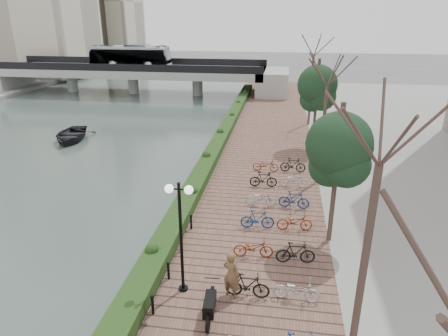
% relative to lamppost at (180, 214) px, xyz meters
% --- Properties ---
extents(river_water, '(30.00, 130.00, 0.02)m').
position_rel_lamppost_xyz_m(river_water, '(-17.13, 20.55, -3.75)').
color(river_water, '#43544D').
rests_on(river_water, ground).
extents(promenade, '(8.00, 75.00, 0.50)m').
position_rel_lamppost_xyz_m(promenade, '(1.87, 13.05, -3.51)').
color(promenade, brown).
rests_on(promenade, ground).
extents(hedge, '(1.10, 56.00, 0.60)m').
position_rel_lamppost_xyz_m(hedge, '(-1.53, 15.55, -2.96)').
color(hedge, '#183A15').
rests_on(hedge, promenade).
extents(chain_fence, '(0.10, 14.10, 0.70)m').
position_rel_lamppost_xyz_m(chain_fence, '(-0.73, -2.45, -2.91)').
color(chain_fence, black).
rests_on(chain_fence, promenade).
extents(lamppost, '(1.02, 0.32, 4.47)m').
position_rel_lamppost_xyz_m(lamppost, '(0.00, 0.00, 0.00)').
color(lamppost, black).
rests_on(lamppost, promenade).
extents(motorcycle, '(0.67, 1.77, 1.08)m').
position_rel_lamppost_xyz_m(motorcycle, '(1.28, -1.26, -2.72)').
color(motorcycle, black).
rests_on(motorcycle, promenade).
extents(pedestrian, '(0.82, 0.70, 1.89)m').
position_rel_lamppost_xyz_m(pedestrian, '(1.87, -0.07, -2.31)').
color(pedestrian, brown).
rests_on(pedestrian, promenade).
extents(bicycle_parking, '(2.40, 17.32, 1.00)m').
position_rel_lamppost_xyz_m(bicycle_parking, '(3.36, 5.09, -2.78)').
color(bicycle_parking, '#ACACB1').
rests_on(bicycle_parking, promenade).
extents(street_trees, '(3.20, 37.12, 6.80)m').
position_rel_lamppost_xyz_m(street_trees, '(5.87, 8.23, -0.07)').
color(street_trees, '#372720').
rests_on(street_trees, promenade).
extents(bridge, '(36.00, 10.77, 6.50)m').
position_rel_lamppost_xyz_m(bridge, '(-17.15, 40.55, -0.39)').
color(bridge, gray).
rests_on(bridge, ground).
extents(boat, '(4.41, 5.54, 1.03)m').
position_rel_lamppost_xyz_m(boat, '(-14.72, 18.74, -3.22)').
color(boat, black).
rests_on(boat, river_water).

